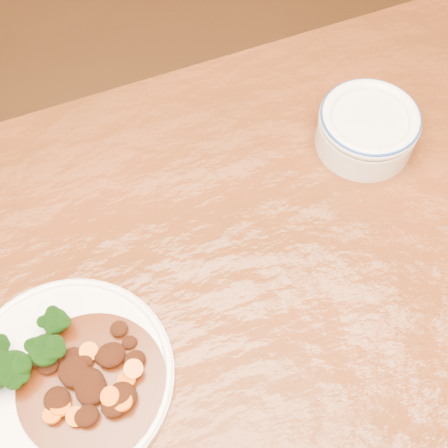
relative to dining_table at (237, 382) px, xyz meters
name	(u,v)px	position (x,y,z in m)	size (l,w,h in m)	color
dining_table	(237,382)	(0.00, 0.00, 0.00)	(1.52, 0.93, 0.75)	#602711
dinner_plate	(67,377)	(-0.18, 0.05, 0.09)	(0.24, 0.24, 0.02)	white
broccoli_florets	(19,357)	(-0.22, 0.08, 0.11)	(0.11, 0.07, 0.04)	#5F8E49
mince_stew	(93,382)	(-0.16, 0.03, 0.10)	(0.17, 0.17, 0.03)	#461707
dip_bowl	(367,127)	(0.28, 0.23, 0.11)	(0.14, 0.14, 0.06)	silver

